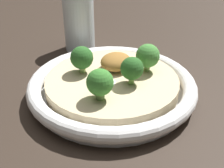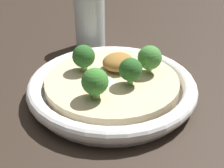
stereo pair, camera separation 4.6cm
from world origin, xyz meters
The scene contains 9 objects.
ground_plane centered at (0.00, 0.00, 0.00)m, with size 6.00×6.00×0.00m, color #2D231C.
risotto_bowl centered at (0.00, 0.00, 0.02)m, with size 0.27×0.27×0.03m.
cheese_sprinkle centered at (0.02, -0.01, 0.04)m, with size 0.04×0.04×0.01m.
crispy_onion_garnish centered at (-0.03, -0.01, 0.05)m, with size 0.06×0.05×0.03m.
broccoli_back_left centered at (-0.05, 0.04, 0.06)m, with size 0.04×0.04×0.05m.
broccoli_right centered at (0.06, 0.02, 0.06)m, with size 0.04×0.04×0.05m.
broccoli_front_right centered at (0.01, -0.05, 0.06)m, with size 0.04×0.04×0.05m.
broccoli_back centered at (0.00, 0.04, 0.06)m, with size 0.04×0.04×0.04m.
drinking_glass centered at (-0.13, -0.16, 0.06)m, with size 0.07×0.07×0.12m.
Camera 1 is at (0.34, 0.20, 0.26)m, focal length 45.00 mm.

